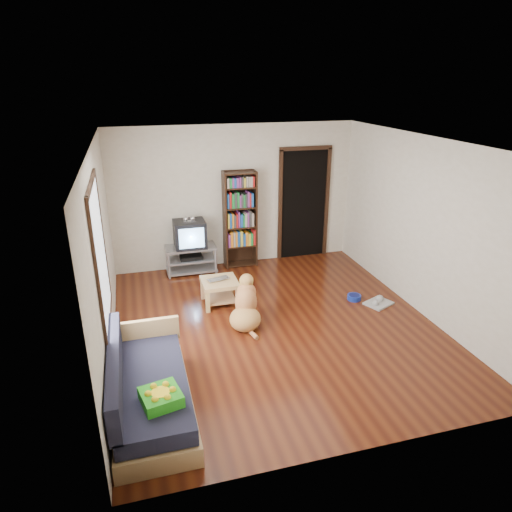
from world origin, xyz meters
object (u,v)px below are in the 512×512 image
object	(u,v)px
green_cushion	(161,397)
coffee_table	(220,287)
tv_stand	(191,258)
crt_tv	(190,233)
sofa	(147,391)
grey_rag	(378,303)
laptop	(220,280)
bookshelf	(240,214)
dog_bowl	(354,297)
dog	(246,307)

from	to	relation	value
green_cushion	coffee_table	size ratio (longest dim) A/B	0.66
tv_stand	crt_tv	size ratio (longest dim) A/B	1.55
sofa	grey_rag	bearing A→B (deg)	23.13
crt_tv	laptop	bearing A→B (deg)	-79.77
green_cushion	coffee_table	bearing A→B (deg)	54.77
crt_tv	tv_stand	bearing A→B (deg)	-90.00
tv_stand	coffee_table	world-z (taller)	tv_stand
laptop	coffee_table	xyz separation A→B (m)	(-0.00, 0.03, -0.13)
laptop	coffee_table	world-z (taller)	laptop
tv_stand	bookshelf	distance (m)	1.20
laptop	crt_tv	bearing A→B (deg)	85.24
tv_stand	sofa	world-z (taller)	sofa
laptop	coffee_table	bearing A→B (deg)	75.01
laptop	dog_bowl	world-z (taller)	laptop
tv_stand	bookshelf	size ratio (longest dim) A/B	0.50
coffee_table	dog	world-z (taller)	dog
green_cushion	tv_stand	xyz separation A→B (m)	(0.85, 4.05, -0.21)
crt_tv	coffee_table	size ratio (longest dim) A/B	1.05
grey_rag	sofa	distance (m)	3.97
coffee_table	dog	xyz separation A→B (m)	(0.24, -0.72, -0.02)
dog_bowl	sofa	size ratio (longest dim) A/B	0.12
crt_tv	coffee_table	bearing A→B (deg)	-79.56
laptop	dog_bowl	bearing A→B (deg)	-26.27
grey_rag	laptop	bearing A→B (deg)	164.46
laptop	dog	world-z (taller)	dog
green_cushion	bookshelf	world-z (taller)	bookshelf
dog	coffee_table	bearing A→B (deg)	108.67
green_cushion	laptop	xyz separation A→B (m)	(1.11, 2.65, -0.07)
bookshelf	coffee_table	xyz separation A→B (m)	(-0.69, -1.47, -0.72)
dog	green_cushion	bearing A→B (deg)	-124.46
dog	grey_rag	bearing A→B (deg)	0.35
laptop	bookshelf	bearing A→B (deg)	50.14
coffee_table	dog_bowl	bearing A→B (deg)	-12.06
tv_stand	dog	xyz separation A→B (m)	(0.50, -2.09, -0.01)
crt_tv	dog	size ratio (longest dim) A/B	0.66
dog_bowl	grey_rag	world-z (taller)	dog_bowl
green_cushion	dog_bowl	xyz separation A→B (m)	(3.22, 2.23, -0.44)
tv_stand	sofa	distance (m)	3.76
green_cushion	bookshelf	xyz separation A→B (m)	(1.80, 4.15, 0.52)
dog_bowl	dog	xyz separation A→B (m)	(-1.87, -0.26, 0.22)
dog_bowl	laptop	bearing A→B (deg)	168.72
grey_rag	bookshelf	size ratio (longest dim) A/B	0.22
dog	tv_stand	bearing A→B (deg)	103.44
grey_rag	tv_stand	bearing A→B (deg)	142.19
laptop	tv_stand	xyz separation A→B (m)	(-0.26, 1.40, -0.14)
green_cushion	grey_rag	world-z (taller)	green_cushion
tv_stand	dog	bearing A→B (deg)	-76.56
crt_tv	bookshelf	bearing A→B (deg)	4.32
coffee_table	dog	size ratio (longest dim) A/B	0.62
grey_rag	bookshelf	xyz separation A→B (m)	(-1.72, 2.17, 0.99)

